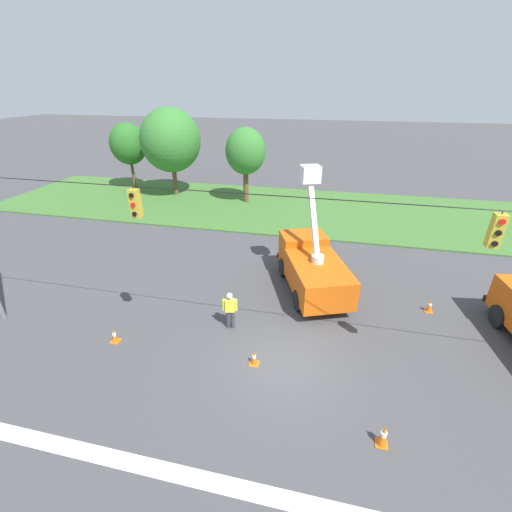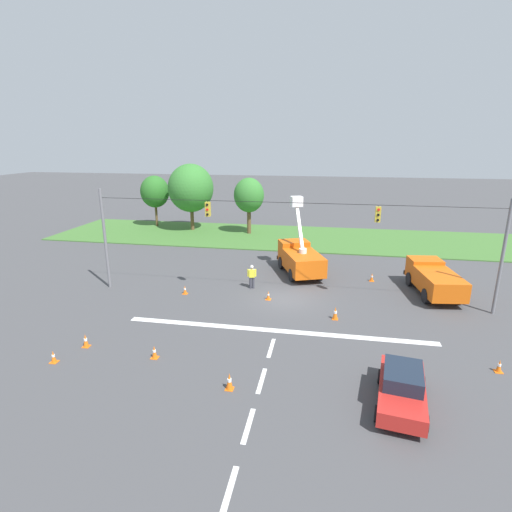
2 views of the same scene
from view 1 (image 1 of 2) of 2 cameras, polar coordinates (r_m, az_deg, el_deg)
The scene contains 13 objects.
ground_plane at distance 13.83m, azimuth 4.83°, elevation -17.37°, with size 200.00×200.00×0.00m, color #424244.
grass_verge at distance 29.49m, azimuth 9.98°, elevation 7.47°, with size 56.00×12.00×0.10m, color #3D6B2D.
signal_gantry at distance 11.29m, azimuth 5.82°, elevation -1.73°, with size 26.20×0.33×7.20m.
tree_far_west at distance 36.96m, azimuth -20.50°, elevation 17.07°, with size 3.49×3.45×6.33m.
tree_west at distance 33.23m, azimuth -14.02°, elevation 18.19°, with size 5.24×5.75×7.87m.
tree_centre at distance 30.25m, azimuth -1.77°, elevation 16.98°, with size 3.42×3.27×6.44m.
utility_truck_bucket_lift at distance 17.58m, azimuth 9.32°, elevation -1.50°, with size 4.38×6.27×6.08m.
road_worker at distance 14.87m, azimuth -4.37°, elevation -8.69°, with size 0.64×0.32×1.77m.
traffic_cone_foreground_left at distance 13.56m, azimuth -0.31°, elevation -16.62°, with size 0.36×0.36×0.62m.
traffic_cone_mid_left at distance 11.92m, azimuth 20.47°, elevation -26.17°, with size 0.36×0.36×0.81m.
traffic_cone_mid_right at distance 18.10m, azimuth 26.97°, elevation -7.40°, with size 0.36×0.36×0.66m.
traffic_cone_near_bucket at distance 21.62m, azimuth 36.63°, elevation -4.38°, with size 0.36×0.36×0.69m.
traffic_cone_far_left at distance 15.64m, azimuth -22.53°, elevation -12.15°, with size 0.36×0.36×0.64m.
Camera 1 is at (1.09, -9.88, 9.62)m, focal length 24.00 mm.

